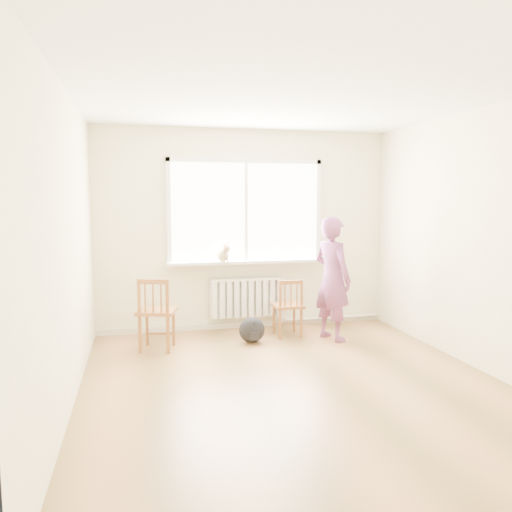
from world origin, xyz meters
TOP-DOWN VIEW (x-y plane):
  - floor at (0.00, 0.00)m, footprint 4.50×4.50m
  - ceiling at (0.00, 0.00)m, footprint 4.50×4.50m
  - back_wall at (0.00, 2.25)m, footprint 4.00×0.01m
  - window at (0.00, 2.22)m, footprint 2.12×0.05m
  - windowsill at (0.00, 2.14)m, footprint 2.15×0.22m
  - radiator at (0.00, 2.16)m, footprint 1.00×0.12m
  - heating_pipe at (1.25, 2.19)m, footprint 1.40×0.04m
  - baseboard at (0.00, 2.23)m, footprint 4.00×0.03m
  - chair_left at (-1.25, 1.43)m, footprint 0.52×0.51m
  - chair_right at (0.44, 1.64)m, footprint 0.38×0.36m
  - person at (0.94, 1.41)m, footprint 0.56×0.67m
  - cat at (-0.34, 2.06)m, footprint 0.22×0.38m
  - backpack at (-0.09, 1.47)m, footprint 0.33×0.25m

SIDE VIEW (x-z plane):
  - floor at x=0.00m, z-range 0.00..0.00m
  - baseboard at x=0.00m, z-range 0.00..0.08m
  - heating_pipe at x=1.25m, z-range 0.06..0.10m
  - backpack at x=-0.09m, z-range 0.00..0.32m
  - chair_right at x=0.44m, z-range 0.00..0.76m
  - chair_left at x=-1.25m, z-range 0.00..0.87m
  - radiator at x=0.00m, z-range 0.16..0.71m
  - person at x=0.94m, z-range 0.00..1.55m
  - windowsill at x=0.00m, z-range 0.91..0.95m
  - cat at x=-0.34m, z-range 0.93..1.19m
  - back_wall at x=0.00m, z-range 0.00..2.70m
  - window at x=0.00m, z-range 0.95..2.37m
  - ceiling at x=0.00m, z-range 2.70..2.70m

